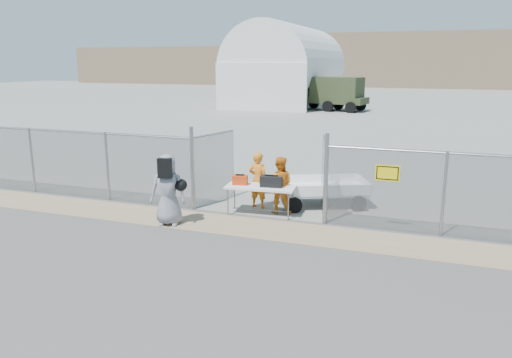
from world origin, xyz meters
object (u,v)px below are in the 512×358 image
at_px(security_worker_left, 258,180).
at_px(utility_trailer, 321,191).
at_px(folding_table, 260,200).
at_px(visitor, 168,190).
at_px(security_worker_right, 279,185).

height_order(security_worker_left, utility_trailer, security_worker_left).
xyz_separation_m(folding_table, visitor, (-2.05, -1.70, 0.55)).
distance_m(security_worker_left, visitor, 2.92).
height_order(security_worker_left, security_worker_right, security_worker_left).
bearing_deg(visitor, security_worker_left, 36.98).
distance_m(security_worker_left, security_worker_right, 0.80).
relative_size(security_worker_right, visitor, 0.86).
distance_m(folding_table, utility_trailer, 2.13).
relative_size(folding_table, security_worker_right, 1.19).
height_order(folding_table, visitor, visitor).
bearing_deg(security_worker_right, security_worker_left, -31.11).
bearing_deg(security_worker_left, security_worker_right, 168.69).
bearing_deg(folding_table, visitor, -145.51).
xyz_separation_m(security_worker_right, utility_trailer, (0.99, 1.22, -0.41)).
xyz_separation_m(folding_table, security_worker_left, (-0.29, 0.63, 0.44)).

